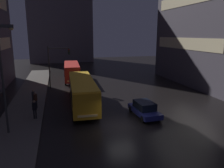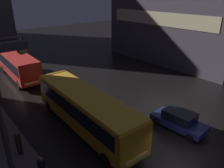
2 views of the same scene
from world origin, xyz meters
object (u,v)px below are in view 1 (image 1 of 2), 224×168
Objects in this scene: car_taxi at (144,109)px; pedestrian_far at (33,96)px; bus_near at (82,90)px; bus_far at (72,70)px; pedestrian_near at (35,99)px; street_lamp_sidewalk at (4,65)px; pedestrian_mid at (35,108)px; traffic_light_main at (56,60)px.

car_taxi is 2.67× the size of pedestrian_far.
bus_near is 1.19× the size of bus_far.
street_lamp_sidewalk is (-1.47, -5.98, 4.58)m from pedestrian_near.
bus_far is 18.38m from pedestrian_mid.
bus_far is at bearing 62.97° from traffic_light_main.
traffic_light_main reaches higher than bus_far.
traffic_light_main is at bearing -74.86° from pedestrian_mid.
street_lamp_sidewalk is (-12.28, -1.08, 5.02)m from car_taxi.
pedestrian_mid is 0.21× the size of street_lamp_sidewalk.
pedestrian_near is at bearing 73.52° from bus_far.
car_taxi is (5.84, -19.39, -1.11)m from bus_far.
bus_far reaches higher than car_taxi.
street_lamp_sidewalk reaches higher than traffic_light_main.
pedestrian_far is at bearing 69.81° from bus_far.
pedestrian_mid is (-4.77, -17.74, -0.63)m from bus_far.
bus_near reaches higher than bus_far.
traffic_light_main is at bearing -72.23° from bus_near.
traffic_light_main is 16.01m from street_lamp_sidewalk.
bus_near is 7.01× the size of pedestrian_far.
street_lamp_sidewalk is at bearing 83.58° from pedestrian_mid.
bus_near is 1.82× the size of traffic_light_main.
bus_near is 5.18m from pedestrian_near.
pedestrian_near is 1.08× the size of pedestrian_far.
car_taxi is at bearing 5.02° from street_lamp_sidewalk.
bus_near is 5.88m from pedestrian_mid.
pedestrian_far reaches higher than car_taxi.
bus_near is 5.84m from pedestrian_far.
pedestrian_near is 0.21× the size of street_lamp_sidewalk.
pedestrian_far is at bearing -33.65° from car_taxi.
street_lamp_sidewalk is at bearing 1.89° from car_taxi.
bus_near reaches higher than pedestrian_mid.
traffic_light_main is (2.78, 7.79, 3.17)m from pedestrian_far.
pedestrian_near is 10.26m from traffic_light_main.
car_taxi is at bearing 141.87° from bus_near.
bus_near is at bearing 93.07° from bus_far.
bus_far is 15.33m from pedestrian_near.
bus_near is 6.52× the size of pedestrian_near.
pedestrian_near is 1.73m from pedestrian_far.
car_taxi is at bearing 109.20° from bus_far.
pedestrian_mid is (-10.61, 1.65, 0.48)m from car_taxi.
pedestrian_mid is 1.10× the size of pedestrian_far.
street_lamp_sidewalk is at bearing 79.24° from pedestrian_near.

